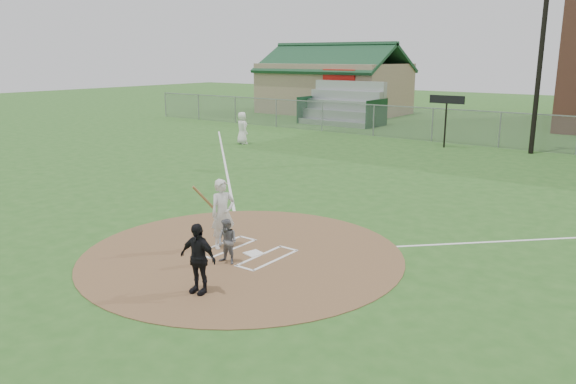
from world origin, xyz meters
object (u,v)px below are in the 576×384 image
Objects in this scene: home_plate at (254,253)px; ondeck_player at (242,128)px; batter_at_plate at (223,214)px; umpire at (198,258)px; catcher at (227,242)px.

ondeck_player reaches higher than home_plate.
umpire is at bearing -57.34° from batter_at_plate.
home_plate is at bearing 155.68° from ondeck_player.
umpire reaches higher than catcher.
batter_at_plate reaches higher than ondeck_player.
umpire is 2.97m from batter_at_plate.
catcher is 1.27m from batter_at_plate.
batter_at_plate reaches higher than catcher.
catcher is at bearing -95.49° from home_plate.
batter_at_plate is at bearing 115.65° from umpire.
home_plate is 1.37m from batter_at_plate.
catcher is 19.70m from ondeck_player.
ondeck_player is (-13.41, 16.74, 0.13)m from umpire.
batter_at_plate is at bearing 153.21° from ondeck_player.
home_plate is 19.10m from ondeck_player.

